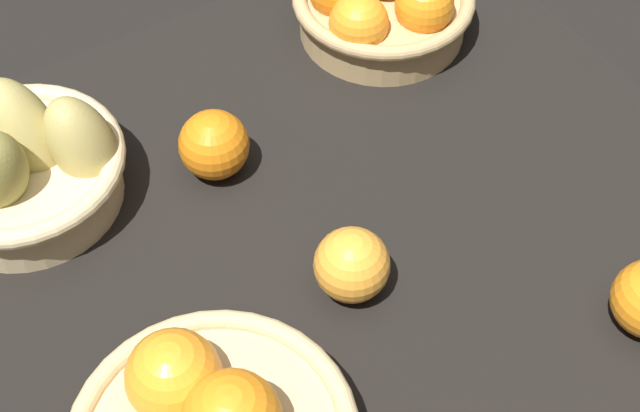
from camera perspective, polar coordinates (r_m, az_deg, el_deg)
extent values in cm
cube|color=black|center=(97.71, -0.35, -1.41)|extent=(84.00, 72.00, 3.00)
cylinder|color=#D3BC8C|center=(100.90, -17.37, 1.50)|extent=(19.36, 19.36, 5.54)
torus|color=#D3BC8C|center=(98.90, -17.74, 2.53)|extent=(21.46, 21.46, 2.11)
ellipsoid|color=tan|center=(96.97, -14.02, 3.53)|extent=(10.82, 11.72, 13.15)
ellipsoid|color=tan|center=(98.43, -17.38, 4.28)|extent=(10.15, 12.86, 13.77)
cylinder|color=tan|center=(115.42, 3.78, 11.48)|extent=(19.80, 19.80, 5.12)
sphere|color=orange|center=(110.44, 6.31, 11.91)|extent=(6.86, 6.86, 6.86)
sphere|color=orange|center=(108.61, 2.35, 10.93)|extent=(6.86, 6.86, 6.86)
sphere|color=orange|center=(80.47, -8.80, -10.14)|extent=(8.20, 8.20, 8.20)
sphere|color=orange|center=(98.84, -6.40, 3.68)|extent=(7.44, 7.44, 7.44)
sphere|color=#F49E33|center=(88.81, 1.93, -3.56)|extent=(7.29, 7.29, 7.29)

